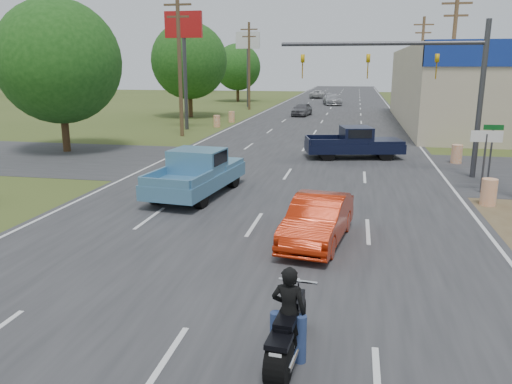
% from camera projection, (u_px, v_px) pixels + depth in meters
% --- Properties ---
extents(ground, '(200.00, 200.00, 0.00)m').
position_uv_depth(ground, '(162.00, 366.00, 8.55)').
color(ground, '#404F1F').
rests_on(ground, ground).
extents(main_road, '(15.00, 180.00, 0.02)m').
position_uv_depth(main_road, '(322.00, 122.00, 46.60)').
color(main_road, '#2D2D30').
rests_on(main_road, ground).
extents(cross_road, '(120.00, 10.00, 0.02)m').
position_uv_depth(cross_road, '(293.00, 166.00, 25.67)').
color(cross_road, '#2D2D30').
rests_on(cross_road, ground).
extents(utility_pole_2, '(2.00, 0.28, 10.00)m').
position_uv_depth(utility_pole_2, '(452.00, 62.00, 34.95)').
color(utility_pole_2, '#4C3823').
rests_on(utility_pole_2, ground).
extents(utility_pole_3, '(2.00, 0.28, 10.00)m').
position_uv_depth(utility_pole_3, '(421.00, 64.00, 52.07)').
color(utility_pole_3, '#4C3823').
rests_on(utility_pole_3, ground).
extents(utility_pole_5, '(2.00, 0.28, 10.00)m').
position_uv_depth(utility_pole_5, '(180.00, 62.00, 35.68)').
color(utility_pole_5, '#4C3823').
rests_on(utility_pole_5, ground).
extents(utility_pole_6, '(2.00, 0.28, 10.00)m').
position_uv_depth(utility_pole_6, '(249.00, 64.00, 58.51)').
color(utility_pole_6, '#4C3823').
rests_on(utility_pole_6, ground).
extents(tree_0, '(7.14, 7.14, 8.84)m').
position_uv_depth(tree_0, '(59.00, 62.00, 28.93)').
color(tree_0, '#422D19').
rests_on(tree_0, ground).
extents(tree_1, '(7.56, 7.56, 9.36)m').
position_uv_depth(tree_1, '(189.00, 61.00, 49.69)').
color(tree_1, '#422D19').
rests_on(tree_1, ground).
extents(tree_2, '(6.72, 6.72, 8.32)m').
position_uv_depth(tree_2, '(238.00, 67.00, 72.81)').
color(tree_2, '#422D19').
rests_on(tree_2, ground).
extents(tree_4, '(9.24, 9.24, 11.44)m').
position_uv_depth(tree_4, '(26.00, 56.00, 88.62)').
color(tree_4, '#422D19').
rests_on(tree_4, ground).
extents(tree_5, '(7.98, 7.98, 9.88)m').
position_uv_depth(tree_5, '(507.00, 62.00, 91.83)').
color(tree_5, '#422D19').
rests_on(tree_5, ground).
extents(tree_6, '(8.82, 8.82, 10.92)m').
position_uv_depth(tree_6, '(195.00, 59.00, 103.00)').
color(tree_6, '#422D19').
rests_on(tree_6, ground).
extents(barrel_0, '(0.56, 0.56, 1.00)m').
position_uv_depth(barrel_0, '(489.00, 192.00, 18.33)').
color(barrel_0, orange).
rests_on(barrel_0, ground).
extents(barrel_1, '(0.56, 0.56, 1.00)m').
position_uv_depth(barrel_1, '(457.00, 154.00, 26.34)').
color(barrel_1, orange).
rests_on(barrel_1, ground).
extents(barrel_2, '(0.56, 0.56, 1.00)m').
position_uv_depth(barrel_2, '(217.00, 121.00, 42.37)').
color(barrel_2, orange).
rests_on(barrel_2, ground).
extents(barrel_3, '(0.56, 0.56, 1.00)m').
position_uv_depth(barrel_3, '(232.00, 117.00, 46.12)').
color(barrel_3, orange).
rests_on(barrel_3, ground).
extents(pole_sign_left_near, '(3.00, 0.35, 9.20)m').
position_uv_depth(pole_sign_left_near, '(184.00, 38.00, 39.22)').
color(pole_sign_left_near, '#3F3F44').
rests_on(pole_sign_left_near, ground).
extents(pole_sign_left_far, '(3.00, 0.35, 9.20)m').
position_uv_depth(pole_sign_left_far, '(248.00, 49.00, 62.06)').
color(pole_sign_left_far, '#3F3F44').
rests_on(pole_sign_left_far, ground).
extents(lane_sign, '(1.20, 0.08, 2.52)m').
position_uv_depth(lane_sign, '(486.00, 146.00, 19.85)').
color(lane_sign, '#3F3F44').
rests_on(lane_sign, ground).
extents(street_name_sign, '(0.80, 0.08, 2.61)m').
position_uv_depth(street_name_sign, '(491.00, 148.00, 21.24)').
color(street_name_sign, '#3F3F44').
rests_on(street_name_sign, ground).
extents(signal_mast, '(9.12, 0.40, 7.00)m').
position_uv_depth(signal_mast, '(420.00, 71.00, 22.45)').
color(signal_mast, '#3F3F44').
rests_on(signal_mast, ground).
extents(red_convertible, '(2.02, 4.29, 1.36)m').
position_uv_depth(red_convertible, '(318.00, 220.00, 14.37)').
color(red_convertible, '#A81F07').
rests_on(red_convertible, ground).
extents(motorcycle, '(0.72, 2.35, 1.19)m').
position_uv_depth(motorcycle, '(287.00, 335.00, 8.52)').
color(motorcycle, black).
rests_on(motorcycle, ground).
extents(rider, '(0.63, 0.45, 1.65)m').
position_uv_depth(rider, '(289.00, 317.00, 8.51)').
color(rider, black).
rests_on(rider, ground).
extents(blue_pickup, '(2.76, 5.75, 1.84)m').
position_uv_depth(blue_pickup, '(198.00, 172.00, 19.79)').
color(blue_pickup, black).
rests_on(blue_pickup, ground).
extents(navy_pickup, '(5.63, 3.15, 1.76)m').
position_uv_depth(navy_pickup, '(356.00, 142.00, 27.80)').
color(navy_pickup, black).
rests_on(navy_pickup, ground).
extents(distant_car_grey, '(2.09, 4.17, 1.36)m').
position_uv_depth(distant_car_grey, '(302.00, 109.00, 51.96)').
color(distant_car_grey, '#59595E').
rests_on(distant_car_grey, ground).
extents(distant_car_silver, '(3.09, 5.69, 1.57)m').
position_uv_depth(distant_car_silver, '(332.00, 99.00, 67.19)').
color(distant_car_silver, '#A8A7AC').
rests_on(distant_car_silver, ground).
extents(distant_car_white, '(2.63, 4.81, 1.28)m').
position_uv_depth(distant_car_white, '(318.00, 94.00, 81.60)').
color(distant_car_white, '#BBBBBB').
rests_on(distant_car_white, ground).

